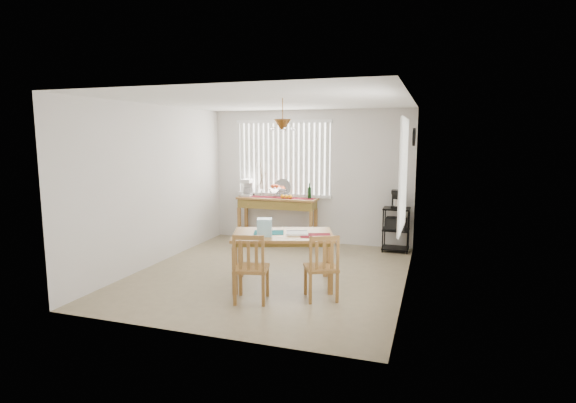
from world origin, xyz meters
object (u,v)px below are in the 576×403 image
(sideboard, at_px, (278,209))
(wire_cart, at_px, (396,225))
(dining_table, at_px, (283,239))
(cart_items, at_px, (397,200))
(chair_left, at_px, (251,268))
(chair_right, at_px, (322,268))

(sideboard, height_order, wire_cart, sideboard)
(wire_cart, relative_size, dining_table, 0.50)
(wire_cart, distance_m, dining_table, 2.79)
(wire_cart, distance_m, cart_items, 0.47)
(sideboard, relative_size, chair_left, 1.76)
(sideboard, xyz_separation_m, chair_left, (0.77, -3.20, -0.23))
(wire_cart, height_order, chair_right, chair_right)
(wire_cart, bearing_deg, chair_left, -115.52)
(wire_cart, xyz_separation_m, cart_items, (0.00, 0.01, 0.47))
(chair_left, height_order, chair_right, chair_left)
(sideboard, distance_m, chair_left, 3.30)
(cart_items, height_order, chair_left, cart_items)
(wire_cart, bearing_deg, chair_right, -103.68)
(cart_items, bearing_deg, chair_right, -103.64)
(sideboard, xyz_separation_m, wire_cart, (2.30, -0.01, -0.19))
(cart_items, distance_m, chair_left, 3.58)
(chair_left, distance_m, chair_right, 0.91)
(dining_table, bearing_deg, wire_cart, 60.87)
(chair_right, bearing_deg, wire_cart, 76.32)
(sideboard, xyz_separation_m, dining_table, (0.94, -2.44, -0.01))
(wire_cart, height_order, chair_left, chair_left)
(cart_items, distance_m, dining_table, 2.80)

